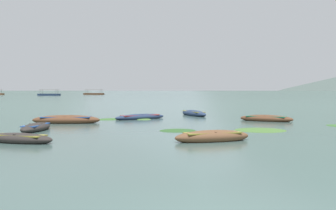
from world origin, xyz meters
TOP-DOWN VIEW (x-y plane):
  - ground_plane at (0.00, 1500.00)m, footprint 6000.00×6000.00m
  - mountain_2 at (-256.49, 1812.41)m, footprint 578.21×578.21m
  - mountain_3 at (350.13, 1920.61)m, footprint 1569.70×1569.70m
  - mountain_4 at (923.64, 1762.14)m, footprint 1939.45×1939.45m
  - rowboat_0 at (1.99, 10.10)m, footprint 3.47×1.73m
  - rowboat_1 at (-5.58, 19.66)m, footprint 4.40×1.61m
  - rowboat_2 at (3.80, 26.28)m, footprint 2.11×4.39m
  - rowboat_3 at (7.81, 20.01)m, footprint 3.66×3.02m
  - rowboat_4 at (-5.94, 10.41)m, footprint 3.23×2.11m
  - rowboat_5 at (-0.75, 22.70)m, footprint 4.09×3.02m
  - rowboat_6 at (-6.41, 15.16)m, footprint 1.45×3.32m
  - ferry_0 at (-18.09, 169.37)m, footprint 9.10×5.20m
  - ferry_1 at (-32.23, 143.58)m, footprint 8.26×4.05m
  - weed_patch_0 at (1.03, 14.32)m, footprint 2.22×2.02m
  - weed_patch_2 at (-2.84, 22.55)m, footprint 2.62×2.11m
  - weed_patch_4 at (-0.85, 22.90)m, footprint 2.46×2.98m
  - weed_patch_5 at (5.42, 14.15)m, footprint 3.15×2.95m

SIDE VIEW (x-z plane):
  - ground_plane at x=0.00m, z-range 0.00..0.00m
  - weed_patch_0 at x=1.03m, z-range -0.07..0.07m
  - weed_patch_2 at x=-2.84m, z-range -0.07..0.07m
  - weed_patch_4 at x=-0.85m, z-range -0.07..0.07m
  - weed_patch_5 at x=5.42m, z-range -0.07..0.07m
  - rowboat_5 at x=-0.75m, z-range -0.09..0.38m
  - rowboat_4 at x=-5.94m, z-range -0.09..0.40m
  - rowboat_6 at x=-6.41m, z-range -0.09..0.40m
  - rowboat_3 at x=7.81m, z-range -0.10..0.43m
  - rowboat_2 at x=3.80m, z-range -0.10..0.45m
  - rowboat_0 at x=1.99m, z-range -0.11..0.47m
  - rowboat_1 at x=-5.58m, z-range -0.12..0.53m
  - ferry_0 at x=-18.09m, z-range -0.82..1.71m
  - ferry_1 at x=-32.23m, z-range -0.82..1.71m
  - mountain_2 at x=-256.49m, z-range 0.00..192.28m
  - mountain_3 at x=350.13m, z-range 0.00..507.82m
  - mountain_4 at x=923.64m, z-range 0.00..551.11m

